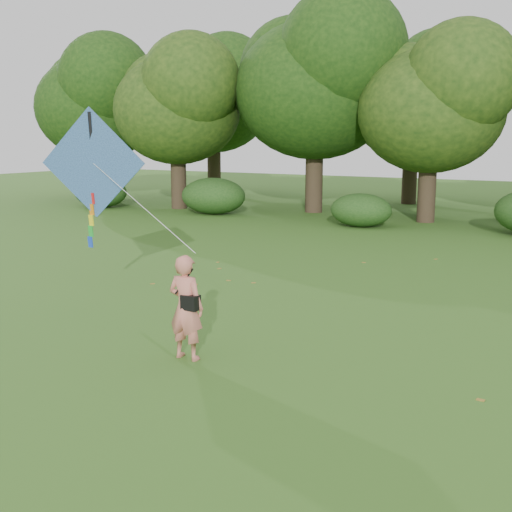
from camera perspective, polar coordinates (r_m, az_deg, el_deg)
The scene contains 6 objects.
ground at distance 11.08m, azimuth -2.69°, elevation -9.58°, with size 100.00×100.00×0.00m, color #265114.
man_kite_flyer at distance 11.14m, azimuth -6.24°, elevation -4.56°, with size 0.67×0.44×1.84m, color #D27462.
crossbody_bag at distance 11.01m, azimuth -5.85°, elevation -4.07°, with size 0.43×0.20×0.72m.
flying_kite at distance 15.34m, azimuth -14.27°, elevation 7.85°, with size 5.75×2.83×3.25m.
shrub_band at distance 27.28m, azimuth 16.17°, elevation 3.95°, with size 39.15×3.22×1.88m.
fallen_leaves at distance 16.25m, azimuth 3.09°, elevation -2.99°, with size 11.11×13.16×0.01m.
Camera 1 is at (5.59, -8.77, 3.82)m, focal length 45.00 mm.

